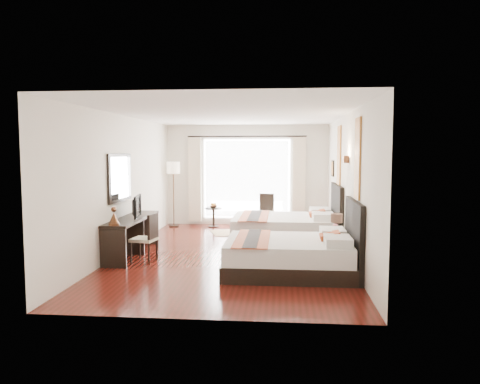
# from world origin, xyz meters

# --- Properties ---
(floor) EXTENTS (4.50, 7.50, 0.01)m
(floor) POSITION_xyz_m (0.00, 0.00, -0.01)
(floor) COLOR #3D110B
(floor) RESTS_ON ground
(ceiling) EXTENTS (4.50, 7.50, 0.02)m
(ceiling) POSITION_xyz_m (0.00, 0.00, 2.79)
(ceiling) COLOR white
(ceiling) RESTS_ON wall_headboard
(wall_headboard) EXTENTS (0.01, 7.50, 2.80)m
(wall_headboard) POSITION_xyz_m (2.25, 0.00, 1.40)
(wall_headboard) COLOR silver
(wall_headboard) RESTS_ON floor
(wall_desk) EXTENTS (0.01, 7.50, 2.80)m
(wall_desk) POSITION_xyz_m (-2.25, 0.00, 1.40)
(wall_desk) COLOR silver
(wall_desk) RESTS_ON floor
(wall_window) EXTENTS (4.50, 0.01, 2.80)m
(wall_window) POSITION_xyz_m (0.00, 3.75, 1.40)
(wall_window) COLOR silver
(wall_window) RESTS_ON floor
(wall_entry) EXTENTS (4.50, 0.01, 2.80)m
(wall_entry) POSITION_xyz_m (0.00, -3.75, 1.40)
(wall_entry) COLOR silver
(wall_entry) RESTS_ON floor
(window_glass) EXTENTS (2.40, 0.02, 2.20)m
(window_glass) POSITION_xyz_m (0.00, 3.73, 1.30)
(window_glass) COLOR white
(window_glass) RESTS_ON wall_window
(sheer_curtain) EXTENTS (2.30, 0.02, 2.10)m
(sheer_curtain) POSITION_xyz_m (0.00, 3.67, 1.30)
(sheer_curtain) COLOR white
(sheer_curtain) RESTS_ON wall_window
(drape_left) EXTENTS (0.35, 0.14, 2.35)m
(drape_left) POSITION_xyz_m (-1.45, 3.63, 1.28)
(drape_left) COLOR beige
(drape_left) RESTS_ON floor
(drape_right) EXTENTS (0.35, 0.14, 2.35)m
(drape_right) POSITION_xyz_m (1.45, 3.63, 1.28)
(drape_right) COLOR beige
(drape_right) RESTS_ON floor
(art_panel_near) EXTENTS (0.03, 0.50, 1.35)m
(art_panel_near) POSITION_xyz_m (2.23, -1.40, 1.95)
(art_panel_near) COLOR brown
(art_panel_near) RESTS_ON wall_headboard
(art_panel_far) EXTENTS (0.03, 0.50, 1.35)m
(art_panel_far) POSITION_xyz_m (2.23, 1.15, 1.95)
(art_panel_far) COLOR brown
(art_panel_far) RESTS_ON wall_headboard
(wall_sconce) EXTENTS (0.10, 0.14, 0.14)m
(wall_sconce) POSITION_xyz_m (2.19, -0.27, 1.92)
(wall_sconce) COLOR #462A19
(wall_sconce) RESTS_ON wall_headboard
(mirror_frame) EXTENTS (0.04, 1.25, 0.95)m
(mirror_frame) POSITION_xyz_m (-2.22, -0.28, 1.55)
(mirror_frame) COLOR black
(mirror_frame) RESTS_ON wall_desk
(mirror_glass) EXTENTS (0.01, 1.12, 0.82)m
(mirror_glass) POSITION_xyz_m (-2.19, -0.28, 1.55)
(mirror_glass) COLOR white
(mirror_glass) RESTS_ON mirror_frame
(bed_near) EXTENTS (2.22, 1.73, 1.25)m
(bed_near) POSITION_xyz_m (1.20, -1.40, 0.32)
(bed_near) COLOR black
(bed_near) RESTS_ON floor
(bed_far) EXTENTS (2.36, 1.84, 1.34)m
(bed_far) POSITION_xyz_m (1.13, 1.15, 0.34)
(bed_far) COLOR black
(bed_far) RESTS_ON floor
(nightstand) EXTENTS (0.38, 0.47, 0.45)m
(nightstand) POSITION_xyz_m (2.02, -0.27, 0.23)
(nightstand) COLOR black
(nightstand) RESTS_ON floor
(table_lamp) EXTENTS (0.23, 0.23, 0.36)m
(table_lamp) POSITION_xyz_m (2.05, -0.15, 0.75)
(table_lamp) COLOR black
(table_lamp) RESTS_ON nightstand
(vase) EXTENTS (0.18, 0.18, 0.14)m
(vase) POSITION_xyz_m (2.00, -0.41, 0.57)
(vase) COLOR black
(vase) RESTS_ON nightstand
(console_desk) EXTENTS (0.50, 2.20, 0.76)m
(console_desk) POSITION_xyz_m (-1.99, -0.28, 0.38)
(console_desk) COLOR black
(console_desk) RESTS_ON floor
(television) EXTENTS (0.22, 0.77, 0.44)m
(television) POSITION_xyz_m (-1.97, -0.22, 0.97)
(television) COLOR black
(television) RESTS_ON console_desk
(bronze_figurine) EXTENTS (0.24, 0.24, 0.29)m
(bronze_figurine) POSITION_xyz_m (-1.99, -1.28, 0.90)
(bronze_figurine) COLOR #462A19
(bronze_figurine) RESTS_ON console_desk
(desk_chair) EXTENTS (0.48, 0.48, 0.91)m
(desk_chair) POSITION_xyz_m (-1.57, -0.84, 0.28)
(desk_chair) COLOR #BAB28F
(desk_chair) RESTS_ON floor
(floor_lamp) EXTENTS (0.36, 0.36, 1.78)m
(floor_lamp) POSITION_xyz_m (-1.98, 3.25, 1.51)
(floor_lamp) COLOR black
(floor_lamp) RESTS_ON floor
(side_table) EXTENTS (0.46, 0.46, 0.53)m
(side_table) POSITION_xyz_m (-0.88, 3.30, 0.26)
(side_table) COLOR black
(side_table) RESTS_ON floor
(fruit_bowl) EXTENTS (0.25, 0.25, 0.06)m
(fruit_bowl) POSITION_xyz_m (-0.88, 3.34, 0.56)
(fruit_bowl) COLOR #4C301B
(fruit_bowl) RESTS_ON side_table
(window_chair) EXTENTS (0.49, 0.49, 0.92)m
(window_chair) POSITION_xyz_m (0.55, 3.26, 0.28)
(window_chair) COLOR #BAB28F
(window_chair) RESTS_ON floor
(jute_rug) EXTENTS (1.62, 1.34, 0.01)m
(jute_rug) POSITION_xyz_m (-0.09, 2.48, 0.01)
(jute_rug) COLOR tan
(jute_rug) RESTS_ON floor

